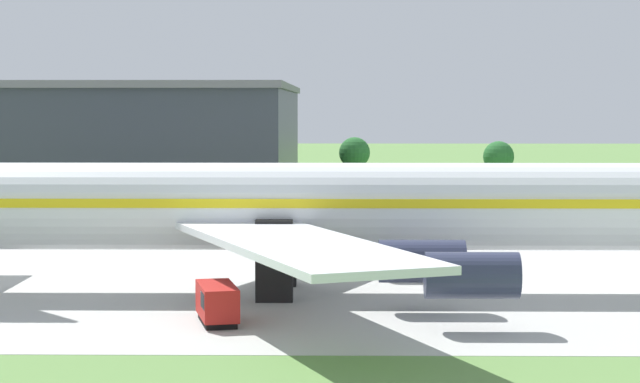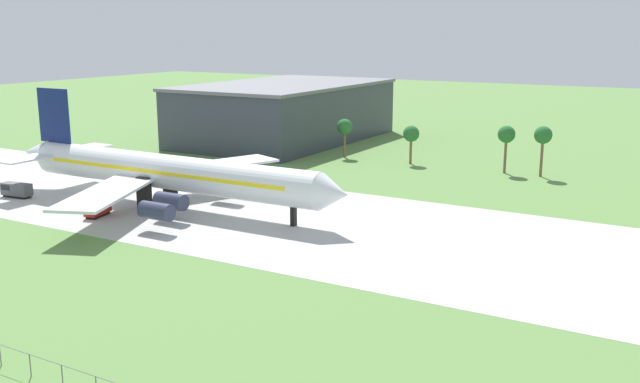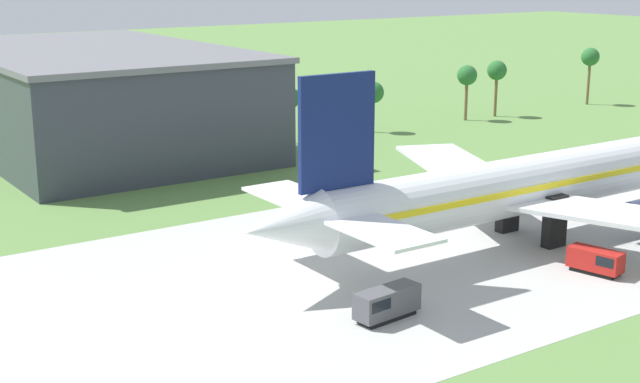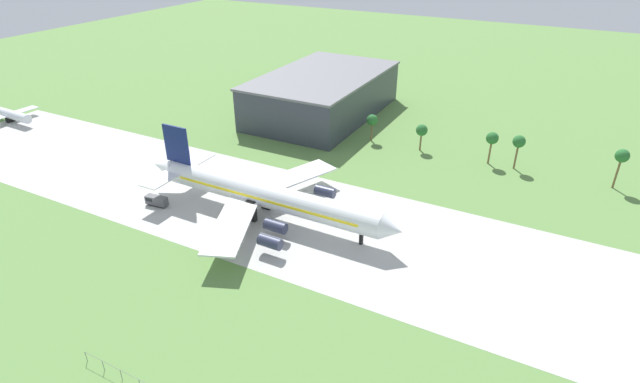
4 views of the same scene
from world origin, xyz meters
name	(u,v)px [view 4 (image 4 of 4)]	position (x,y,z in m)	size (l,w,h in m)	color
ground_plane	(424,254)	(0.00, 0.00, 0.00)	(600.00, 600.00, 0.00)	#5B8442
taxiway_strip	(424,254)	(0.00, 0.00, 0.01)	(320.00, 44.00, 0.02)	#B2B2AD
jet_airliner	(264,195)	(-39.53, -2.68, 5.86)	(70.20, 51.55, 18.78)	white
regional_aircraft	(8,114)	(-157.12, 9.14, 3.03)	(23.42, 20.90, 9.22)	silver
baggage_tug	(156,201)	(-66.85, -11.25, 1.38)	(6.00, 2.61, 2.56)	black
catering_van	(222,228)	(-44.07, -13.62, 1.24)	(3.05, 5.22, 2.29)	black
terminal_building	(323,94)	(-61.14, 69.23, 7.64)	(36.72, 61.20, 15.25)	#333842
palm_tree_row	(550,148)	(18.44, 53.91, 8.23)	(108.28, 3.60, 11.66)	brown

